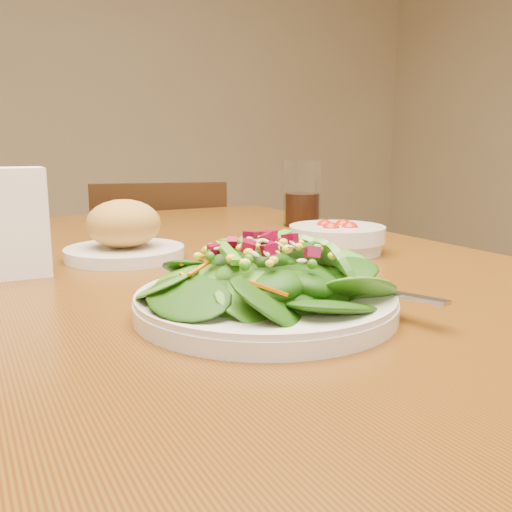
# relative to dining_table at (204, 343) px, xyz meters

# --- Properties ---
(dining_table) EXTENTS (0.90, 1.40, 0.75)m
(dining_table) POSITION_rel_dining_table_xyz_m (0.00, 0.00, 0.00)
(dining_table) COLOR #5E3B11
(dining_table) RESTS_ON ground_plane
(chair_far) EXTENTS (0.46, 0.46, 0.82)m
(chair_far) POSITION_rel_dining_table_xyz_m (0.22, 0.87, -0.22)
(chair_far) COLOR black
(chair_far) RESTS_ON ground_plane
(salad_plate) EXTENTS (0.26, 0.26, 0.08)m
(salad_plate) POSITION_rel_dining_table_xyz_m (-0.01, -0.21, 0.13)
(salad_plate) COLOR silver
(salad_plate) RESTS_ON dining_table
(bread_plate) EXTENTS (0.17, 0.17, 0.09)m
(bread_plate) POSITION_rel_dining_table_xyz_m (-0.07, 0.13, 0.14)
(bread_plate) COLOR silver
(bread_plate) RESTS_ON dining_table
(tomato_bowl) EXTENTS (0.15, 0.15, 0.05)m
(tomato_bowl) POSITION_rel_dining_table_xyz_m (0.24, 0.03, 0.12)
(tomato_bowl) COLOR silver
(tomato_bowl) RESTS_ON dining_table
(drinking_glass) EXTENTS (0.08, 0.08, 0.13)m
(drinking_glass) POSITION_rel_dining_table_xyz_m (0.35, 0.30, 0.16)
(drinking_glass) COLOR silver
(drinking_glass) RESTS_ON dining_table
(napkin_holder) EXTENTS (0.11, 0.06, 0.14)m
(napkin_holder) POSITION_rel_dining_table_xyz_m (-0.23, 0.08, 0.17)
(napkin_holder) COLOR white
(napkin_holder) RESTS_ON dining_table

